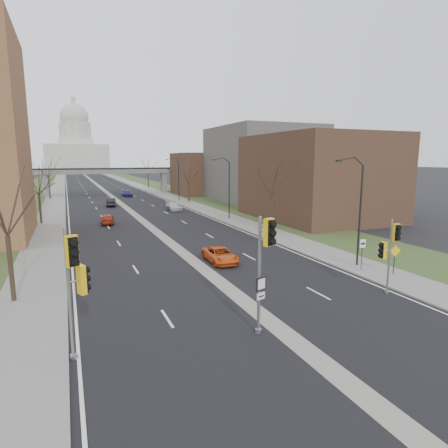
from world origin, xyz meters
TOP-DOWN VIEW (x-y plane):
  - ground at (0.00, 0.00)m, footprint 700.00×700.00m
  - road_surface at (0.00, 150.00)m, footprint 20.00×600.00m
  - median_strip at (0.00, 150.00)m, footprint 1.20×600.00m
  - sidewalk_right at (12.00, 150.00)m, footprint 4.00×600.00m
  - sidewalk_left at (-12.00, 150.00)m, footprint 4.00×600.00m
  - grass_verge_right at (18.00, 150.00)m, footprint 8.00×600.00m
  - grass_verge_left at (-18.00, 150.00)m, footprint 8.00×600.00m
  - commercial_block_near at (24.00, 28.00)m, footprint 16.00×20.00m
  - commercial_block_mid at (28.00, 52.00)m, footprint 18.00×22.00m
  - commercial_block_far at (22.00, 70.00)m, footprint 14.00×14.00m
  - pedestrian_bridge at (0.00, 80.00)m, footprint 34.00×3.00m
  - capitol at (0.00, 320.00)m, footprint 48.00×42.00m
  - streetlight_near at (10.99, 6.00)m, footprint 2.61×0.20m
  - streetlight_mid at (10.99, 32.00)m, footprint 2.61×0.20m
  - streetlight_far at (10.99, 58.00)m, footprint 2.61×0.20m
  - tree_left_a at (-13.00, 8.00)m, footprint 7.20×7.20m
  - tree_left_b at (-13.00, 38.00)m, footprint 6.75×6.75m
  - tree_left_c at (-13.00, 72.00)m, footprint 7.65×7.65m
  - tree_right_a at (13.00, 22.00)m, footprint 7.20×7.20m
  - tree_right_b at (13.00, 55.00)m, footprint 6.30×6.30m
  - tree_right_c at (13.00, 95.00)m, footprint 7.65×7.65m
  - signal_pole_left at (-9.50, -0.61)m, footprint 0.98×1.34m
  - signal_pole_median at (-1.11, -1.74)m, footprint 0.80×0.99m
  - signal_pole_right at (8.87, 0.12)m, footprint 0.82×1.01m
  - speed_limit_sign at (11.14, 4.82)m, footprint 0.52×0.07m
  - warning_sign at (12.48, 2.94)m, footprint 0.86×0.20m
  - car_left_near at (-4.82, 34.66)m, footprint 2.09×4.24m
  - car_left_far at (-2.25, 54.34)m, footprint 1.93×4.70m
  - car_right_near at (2.00, 11.47)m, footprint 2.20×4.57m
  - car_right_mid at (6.89, 44.20)m, footprint 2.05×4.93m
  - car_right_far at (3.22, 71.58)m, footprint 2.10×4.61m

SIDE VIEW (x-z plane):
  - ground at x=0.00m, z-range 0.00..0.00m
  - median_strip at x=0.00m, z-range -0.01..0.01m
  - road_surface at x=0.00m, z-range 0.00..0.01m
  - grass_verge_right at x=18.00m, z-range 0.00..0.10m
  - grass_verge_left at x=-18.00m, z-range 0.00..0.10m
  - sidewalk_right at x=12.00m, z-range 0.00..0.12m
  - sidewalk_left at x=-12.00m, z-range 0.00..0.12m
  - car_right_near at x=2.00m, z-range 0.00..1.25m
  - car_left_near at x=-4.82m, z-range 0.00..1.39m
  - car_right_mid at x=6.89m, z-range 0.00..1.42m
  - car_left_far at x=-2.25m, z-range 0.00..1.51m
  - car_right_far at x=3.22m, z-range 0.00..1.53m
  - warning_sign at x=12.48m, z-range 0.45..2.67m
  - speed_limit_sign at x=11.14m, z-range 0.57..2.98m
  - signal_pole_right at x=8.87m, z-range 0.76..5.66m
  - signal_pole_left at x=-9.50m, z-range 0.90..6.76m
  - signal_pole_median at x=-1.11m, z-range 1.17..7.10m
  - pedestrian_bridge at x=0.00m, z-range 1.62..8.07m
  - commercial_block_far at x=22.00m, z-range 0.00..10.00m
  - tree_right_b at x=13.00m, z-range 1.71..9.93m
  - commercial_block_near at x=24.00m, z-range 0.00..12.00m
  - tree_left_b at x=-13.00m, z-range 1.82..10.63m
  - tree_left_a at x=-13.00m, z-range 1.94..11.34m
  - tree_right_a at x=13.00m, z-range 1.94..11.34m
  - streetlight_near at x=10.99m, z-range 2.60..11.30m
  - streetlight_mid at x=10.99m, z-range 2.60..11.30m
  - streetlight_far at x=10.99m, z-range 2.60..11.30m
  - tree_left_c at x=-13.00m, z-range 2.05..12.04m
  - tree_right_c at x=13.00m, z-range 2.05..12.04m
  - commercial_block_mid at x=28.00m, z-range 0.00..15.00m
  - capitol at x=0.00m, z-range -9.28..46.47m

